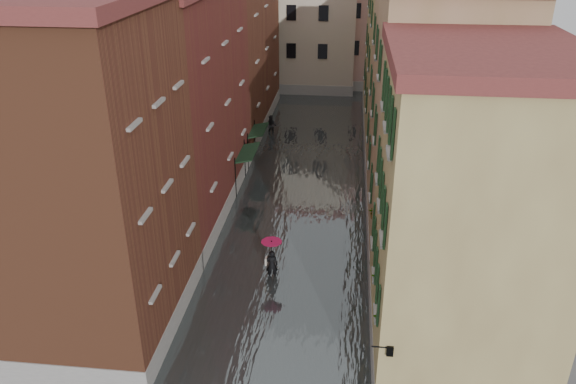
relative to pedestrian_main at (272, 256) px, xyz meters
The scene contains 16 objects.
ground 2.42m from the pedestrian_main, 72.72° to the right, with size 120.00×120.00×0.00m, color #59595C.
floodwater 11.13m from the pedestrian_main, 86.86° to the left, with size 10.00×60.00×0.20m, color #424849.
building_left_near 9.14m from the pedestrian_main, 148.31° to the right, with size 6.00×8.00×13.00m, color brown.
building_left_mid 10.73m from the pedestrian_main, 132.20° to the left, with size 6.00×14.00×12.50m, color #59261C.
building_left_far 23.66m from the pedestrian_main, 106.17° to the left, with size 6.00×16.00×14.00m, color brown.
building_right_near 9.66m from the pedestrian_main, 27.43° to the right, with size 6.00×8.00×11.50m, color olive.
building_right_mid 11.60m from the pedestrian_main, 42.84° to the left, with size 6.00×14.00×13.00m, color tan.
building_right_far 23.75m from the pedestrian_main, 70.97° to the left, with size 6.00×16.00×11.50m, color olive.
building_end_cream 36.50m from the pedestrian_main, 93.80° to the left, with size 12.00×9.00×13.00m, color #B9B193.
building_end_pink 38.91m from the pedestrian_main, 80.15° to the left, with size 10.00×9.00×12.00m, color tan.
awning_near 10.30m from the pedestrian_main, 106.34° to the left, with size 1.09×3.22×2.80m.
awning_far 14.37m from the pedestrian_main, 101.61° to the left, with size 1.09×2.91×2.80m.
wall_lantern 9.51m from the pedestrian_main, 58.15° to the right, with size 0.71×0.22×0.35m.
window_planters 6.13m from the pedestrian_main, 34.18° to the right, with size 0.59×8.71×0.84m.
pedestrian_main is the anchor object (origin of this frame).
pedestrian_far 20.23m from the pedestrian_main, 97.88° to the left, with size 0.82×0.64×1.70m, color black.
Camera 1 is at (2.63, -20.38, 15.39)m, focal length 35.00 mm.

